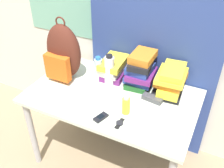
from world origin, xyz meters
TOP-DOWN VIEW (x-y plane):
  - wall_back at (-0.00, 0.83)m, footprint 6.00×0.06m
  - curtain_blue at (0.16, 0.77)m, footprint 1.06×0.04m
  - desk at (0.00, 0.37)m, footprint 1.25×0.74m
  - backpack at (-0.45, 0.43)m, footprint 0.29×0.21m
  - book_stack_left at (-0.10, 0.60)m, footprint 0.20×0.28m
  - book_stack_center at (0.14, 0.59)m, footprint 0.22×0.27m
  - book_stack_right at (0.37, 0.59)m, footprint 0.24×0.29m
  - water_bottle at (-0.19, 0.51)m, footprint 0.06×0.06m
  - sports_bottle at (-0.08, 0.50)m, footprint 0.08×0.08m
  - sunscreen_bottle at (0.17, 0.23)m, footprint 0.05×0.05m
  - cell_phone at (0.05, 0.11)m, footprint 0.08×0.11m
  - sunglasses_case at (0.29, 0.44)m, footprint 0.16×0.07m
  - wristwatch at (0.18, 0.12)m, footprint 0.05×0.10m

SIDE VIEW (x-z plane):
  - desk at x=0.00m, z-range 0.27..0.98m
  - wristwatch at x=0.18m, z-range 0.71..0.72m
  - cell_phone at x=0.05m, z-range 0.71..0.73m
  - sunglasses_case at x=0.29m, z-range 0.71..0.75m
  - sunscreen_bottle at x=0.17m, z-range 0.71..0.85m
  - book_stack_left at x=-0.10m, z-range 0.71..0.87m
  - water_bottle at x=-0.19m, z-range 0.71..0.92m
  - book_stack_right at x=0.37m, z-range 0.71..0.92m
  - sports_bottle at x=-0.08m, z-range 0.71..0.96m
  - book_stack_center at x=0.14m, z-range 0.71..0.98m
  - backpack at x=-0.45m, z-range 0.67..1.18m
  - curtain_blue at x=0.16m, z-range 0.00..2.50m
  - wall_back at x=0.00m, z-range 0.00..2.50m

